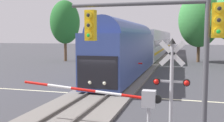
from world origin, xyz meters
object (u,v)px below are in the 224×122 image
Objects in this scene: crossing_gate_near at (130,98)px; crossing_gate_far at (89,64)px; commuter_train at (151,44)px; crossing_signal_mast at (172,79)px; elm_centre_background at (199,20)px; traffic_signal_near_right at (164,38)px; pine_left_background at (65,22)px.

crossing_gate_near is 1.00× the size of crossing_gate_far.
commuter_train is 35.14m from crossing_signal_mast.
elm_centre_background reaches higher than crossing_gate_near.
commuter_train reaches higher than traffic_signal_near_right.
pine_left_background reaches higher than crossing_gate_near.
commuter_train is at bearing 27.70° from pine_left_background.
commuter_train is 22.30m from crossing_gate_far.
traffic_signal_near_right is at bearing -94.75° from elm_centre_background.
elm_centre_background is (2.82, 33.95, 2.56)m from traffic_signal_near_right.
crossing_gate_near is 1.62× the size of crossing_signal_mast.
elm_centre_background is at bearing 60.74° from crossing_gate_far.
crossing_gate_near is 0.66× the size of pine_left_background.
commuter_train is 15.72× the size of crossing_signal_mast.
crossing_gate_far is 18.69m from pine_left_background.
crossing_signal_mast is 0.75× the size of traffic_signal_near_right.
crossing_gate_near is 32.20m from elm_centre_background.
crossing_gate_near is 3.84m from traffic_signal_near_right.
elm_centre_background is at bearing -19.63° from commuter_train.
traffic_signal_near_right is (1.52, -2.46, 2.53)m from crossing_gate_near.
crossing_gate_far is 22.73m from elm_centre_background.
crossing_gate_far is 0.66× the size of pine_left_background.
elm_centre_background reaches higher than crossing_signal_mast.
crossing_signal_mast is at bearing -19.39° from crossing_gate_near.
commuter_train is at bearing 95.41° from crossing_gate_near.
crossing_gate_near is at bearing 160.61° from crossing_signal_mast.
traffic_signal_near_right is at bearing -59.28° from pine_left_background.
crossing_signal_mast is 32.46m from elm_centre_background.
elm_centre_background is (2.64, 32.09, 4.12)m from crossing_signal_mast.
pine_left_background is at bearing 122.60° from crossing_gate_far.
crossing_signal_mast is 0.37× the size of elm_centre_background.
commuter_train is 34.37m from crossing_gate_near.
crossing_gate_near is 2.04m from crossing_signal_mast.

